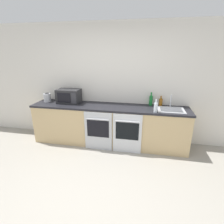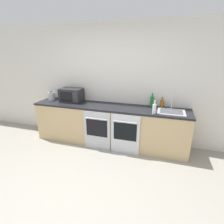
# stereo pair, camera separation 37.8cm
# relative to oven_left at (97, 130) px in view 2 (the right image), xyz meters

# --- Properties ---
(ground_plane) EXTENTS (16.00, 16.00, 0.00)m
(ground_plane) POSITION_rel_oven_left_xyz_m (0.16, -1.33, -0.43)
(ground_plane) COLOR gray
(wall_back) EXTENTS (10.00, 0.06, 2.60)m
(wall_back) POSITION_rel_oven_left_xyz_m (0.16, 0.66, 0.87)
(wall_back) COLOR silver
(wall_back) RESTS_ON ground_plane
(counter_back) EXTENTS (3.39, 0.64, 0.89)m
(counter_back) POSITION_rel_oven_left_xyz_m (0.16, 0.33, 0.02)
(counter_back) COLOR tan
(counter_back) RESTS_ON ground_plane
(oven_left) EXTENTS (0.58, 0.06, 0.84)m
(oven_left) POSITION_rel_oven_left_xyz_m (0.00, 0.00, 0.00)
(oven_left) COLOR #B7BABF
(oven_left) RESTS_ON ground_plane
(oven_right) EXTENTS (0.58, 0.06, 0.84)m
(oven_right) POSITION_rel_oven_left_xyz_m (0.61, 0.00, 0.00)
(oven_right) COLOR silver
(oven_right) RESTS_ON ground_plane
(microwave) EXTENTS (0.51, 0.33, 0.31)m
(microwave) POSITION_rel_oven_left_xyz_m (-0.78, 0.41, 0.61)
(microwave) COLOR #232326
(microwave) RESTS_ON counter_back
(bottle_clear) EXTENTS (0.07, 0.07, 0.26)m
(bottle_clear) POSITION_rel_oven_left_xyz_m (1.13, 0.09, 0.56)
(bottle_clear) COLOR silver
(bottle_clear) RESTS_ON counter_back
(bottle_amber) EXTENTS (0.07, 0.07, 0.22)m
(bottle_amber) POSITION_rel_oven_left_xyz_m (1.25, 0.55, 0.54)
(bottle_amber) COLOR #8C5114
(bottle_amber) RESTS_ON counter_back
(bottle_green) EXTENTS (0.07, 0.07, 0.29)m
(bottle_green) POSITION_rel_oven_left_xyz_m (1.04, 0.56, 0.57)
(bottle_green) COLOR #19722D
(bottle_green) RESTS_ON counter_back
(kettle) EXTENTS (0.16, 0.16, 0.20)m
(kettle) POSITION_rel_oven_left_xyz_m (-1.32, 0.39, 0.56)
(kettle) COLOR #B7BABF
(kettle) RESTS_ON counter_back
(sink) EXTENTS (0.52, 0.42, 0.27)m
(sink) POSITION_rel_oven_left_xyz_m (1.44, 0.29, 0.47)
(sink) COLOR #A8AAAF
(sink) RESTS_ON counter_back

